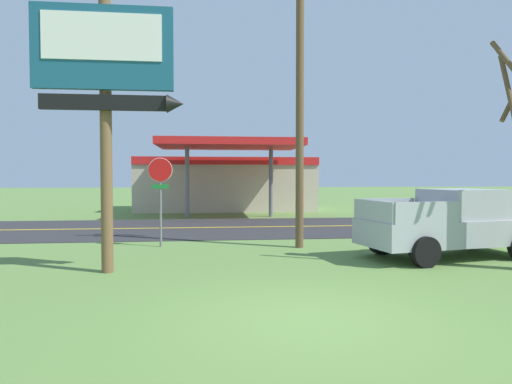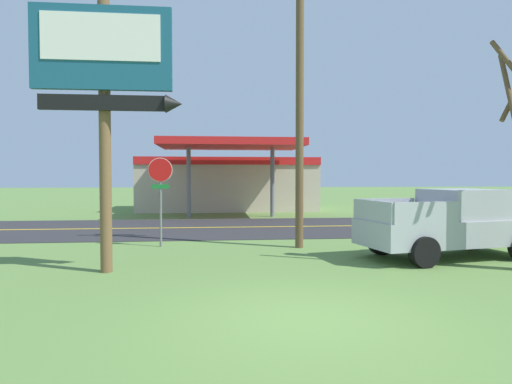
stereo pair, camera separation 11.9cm
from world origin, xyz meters
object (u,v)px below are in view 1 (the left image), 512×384
(gas_station, at_px, (226,182))
(pickup_silver_parked_on_lawn, at_px, (451,224))
(utility_pole, at_px, (300,84))
(car_black_mid_lane, at_px, (489,205))
(stop_sign, at_px, (160,186))
(motel_sign, at_px, (107,78))

(gas_station, height_order, pickup_silver_parked_on_lawn, gas_station)
(utility_pole, height_order, pickup_silver_parked_on_lawn, utility_pole)
(utility_pole, distance_m, gas_station, 17.09)
(pickup_silver_parked_on_lawn, xyz_separation_m, car_black_mid_lane, (7.99, 9.98, -0.13))
(car_black_mid_lane, bearing_deg, utility_pole, -146.89)
(utility_pole, bearing_deg, car_black_mid_lane, 33.11)
(pickup_silver_parked_on_lawn, distance_m, car_black_mid_lane, 12.79)
(utility_pole, height_order, gas_station, utility_pole)
(stop_sign, distance_m, pickup_silver_parked_on_lawn, 9.05)
(gas_station, bearing_deg, utility_pole, -83.94)
(stop_sign, distance_m, gas_station, 16.27)
(motel_sign, distance_m, car_black_mid_lane, 20.95)
(motel_sign, relative_size, pickup_silver_parked_on_lawn, 1.21)
(utility_pole, bearing_deg, motel_sign, -148.29)
(stop_sign, height_order, gas_station, gas_station)
(gas_station, distance_m, pickup_silver_parked_on_lawn, 19.71)
(utility_pole, xyz_separation_m, pickup_silver_parked_on_lawn, (4.01, -2.15, -4.37))
(motel_sign, xyz_separation_m, stop_sign, (0.79, 3.93, -2.62))
(motel_sign, xyz_separation_m, gas_station, (3.57, 19.96, -2.70))
(stop_sign, xyz_separation_m, car_black_mid_lane, (16.54, 7.20, -1.20))
(motel_sign, bearing_deg, stop_sign, 78.56)
(utility_pole, bearing_deg, stop_sign, 172.11)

